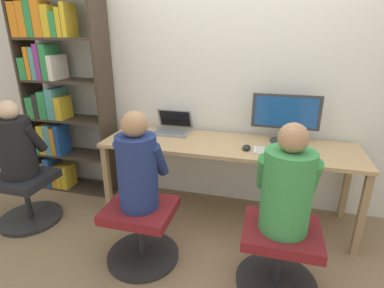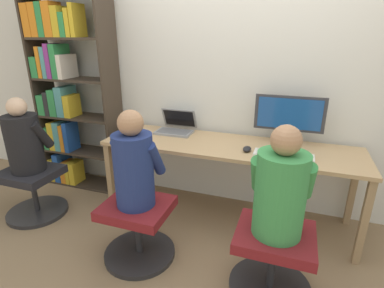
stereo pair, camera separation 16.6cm
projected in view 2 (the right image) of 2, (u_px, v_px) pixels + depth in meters
name	position (u px, v px, depth m)	size (l,w,h in m)	color
ground_plane	(218.00, 236.00, 2.51)	(14.00, 14.00, 0.00)	#846B4C
wall_back	(241.00, 69.00, 2.65)	(10.00, 0.05, 2.60)	silver
desk	(229.00, 152.00, 2.55)	(2.16, 0.60, 0.71)	tan
desktop_monitor	(289.00, 119.00, 2.46)	(0.56, 0.22, 0.41)	#333338
laptop	(176.00, 127.00, 2.84)	(0.34, 0.29, 0.21)	gray
keyboard	(283.00, 155.00, 2.27)	(0.44, 0.15, 0.03)	silver
computer_mouse_by_keyboard	(247.00, 149.00, 2.38)	(0.07, 0.11, 0.04)	black
office_chair_left	(272.00, 259.00, 1.91)	(0.53, 0.53, 0.45)	#262628
office_chair_right	(138.00, 228.00, 2.22)	(0.53, 0.53, 0.45)	#262628
person_at_monitor	(281.00, 189.00, 1.74)	(0.37, 0.33, 0.68)	#388C47
person_at_laptop	(134.00, 165.00, 2.04)	(0.34, 0.32, 0.69)	navy
bookshelf	(65.00, 94.00, 3.07)	(0.87, 0.30, 1.95)	#382D23
office_chair_side	(34.00, 190.00, 2.75)	(0.53, 0.53, 0.45)	#262628
person_near_shelf	(24.00, 140.00, 2.59)	(0.35, 0.32, 0.66)	black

